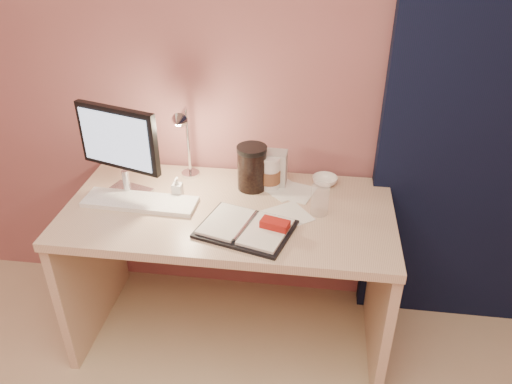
# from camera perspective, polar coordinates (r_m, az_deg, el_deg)

# --- Properties ---
(room) EXTENTS (3.50, 3.50, 3.50)m
(room) POSITION_cam_1_polar(r_m,az_deg,el_deg) (2.28, 22.74, 9.40)
(room) COLOR #C6B28E
(room) RESTS_ON ground
(desk) EXTENTS (1.40, 0.70, 0.73)m
(desk) POSITION_cam_1_polar(r_m,az_deg,el_deg) (2.32, -2.66, -5.58)
(desk) COLOR beige
(desk) RESTS_ON ground
(monitor) EXTENTS (0.38, 0.19, 0.41)m
(monitor) POSITION_cam_1_polar(r_m,az_deg,el_deg) (2.19, -15.25, 5.36)
(monitor) COLOR silver
(monitor) RESTS_ON desk
(keyboard) EXTENTS (0.50, 0.16, 0.02)m
(keyboard) POSITION_cam_1_polar(r_m,az_deg,el_deg) (2.21, -13.10, -1.10)
(keyboard) COLOR white
(keyboard) RESTS_ON desk
(planner) EXTENTS (0.42, 0.36, 0.06)m
(planner) POSITION_cam_1_polar(r_m,az_deg,el_deg) (1.98, -0.91, -4.11)
(planner) COLOR black
(planner) RESTS_ON desk
(paper_a) EXTENTS (0.24, 0.24, 0.00)m
(paper_a) POSITION_cam_1_polar(r_m,az_deg,el_deg) (2.08, 3.62, -2.69)
(paper_a) COLOR silver
(paper_a) RESTS_ON desk
(paper_b) EXTENTS (0.20, 0.20, 0.00)m
(paper_b) POSITION_cam_1_polar(r_m,az_deg,el_deg) (2.24, 4.48, -0.00)
(paper_b) COLOR silver
(paper_b) RESTS_ON desk
(paper_c) EXTENTS (0.21, 0.21, 0.00)m
(paper_c) POSITION_cam_1_polar(r_m,az_deg,el_deg) (2.26, 3.31, 0.23)
(paper_c) COLOR silver
(paper_c) RESTS_ON desk
(coffee_cup) EXTENTS (0.10, 0.10, 0.16)m
(coffee_cup) POSITION_cam_1_polar(r_m,az_deg,el_deg) (2.24, 1.60, 2.16)
(coffee_cup) COLOR white
(coffee_cup) RESTS_ON desk
(clear_cup) EXTENTS (0.07, 0.07, 0.13)m
(clear_cup) POSITION_cam_1_polar(r_m,az_deg,el_deg) (2.08, 7.33, -0.87)
(clear_cup) COLOR white
(clear_cup) RESTS_ON desk
(bowl) EXTENTS (0.15, 0.15, 0.04)m
(bowl) POSITION_cam_1_polar(r_m,az_deg,el_deg) (2.32, 7.87, 1.30)
(bowl) COLOR white
(bowl) RESTS_ON desk
(lotion_bottle) EXTENTS (0.04, 0.05, 0.09)m
(lotion_bottle) POSITION_cam_1_polar(r_m,az_deg,el_deg) (2.21, -8.99, 0.55)
(lotion_bottle) COLOR white
(lotion_bottle) RESTS_ON desk
(dark_jar) EXTENTS (0.13, 0.13, 0.18)m
(dark_jar) POSITION_cam_1_polar(r_m,az_deg,el_deg) (2.23, -0.47, 2.56)
(dark_jar) COLOR black
(dark_jar) RESTS_ON desk
(product_box) EXTENTS (0.11, 0.09, 0.16)m
(product_box) POSITION_cam_1_polar(r_m,az_deg,el_deg) (2.27, 2.16, 2.76)
(product_box) COLOR silver
(product_box) RESTS_ON desk
(desk_lamp) EXTENTS (0.09, 0.22, 0.37)m
(desk_lamp) POSITION_cam_1_polar(r_m,az_deg,el_deg) (2.22, -8.57, 5.98)
(desk_lamp) COLOR silver
(desk_lamp) RESTS_ON desk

